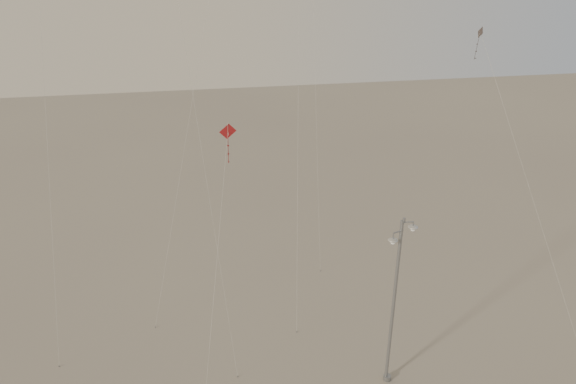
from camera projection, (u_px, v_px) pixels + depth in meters
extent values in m
cylinder|color=gray|center=(387.00, 378.00, 31.60)|extent=(0.44, 0.44, 0.30)
cylinder|color=gray|center=(393.00, 305.00, 29.72)|extent=(0.35, 0.18, 9.97)
cylinder|color=gray|center=(404.00, 220.00, 27.79)|extent=(0.14, 0.14, 0.18)
cylinder|color=gray|center=(409.00, 222.00, 27.88)|extent=(0.50, 0.10, 0.07)
cylinder|color=gray|center=(413.00, 224.00, 27.97)|extent=(0.06, 0.06, 0.30)
ellipsoid|color=#B8B8B3|center=(413.00, 227.00, 28.03)|extent=(0.52, 0.52, 0.18)
cylinder|color=gray|center=(398.00, 232.00, 27.89)|extent=(0.59, 0.24, 0.07)
cylinder|color=gray|center=(393.00, 237.00, 27.84)|extent=(0.06, 0.06, 0.40)
ellipsoid|color=#B8B8B3|center=(393.00, 240.00, 27.92)|extent=(0.52, 0.52, 0.18)
cylinder|color=beige|center=(41.00, 32.00, 30.81)|extent=(1.81, 11.24, 36.30)
cylinder|color=gray|center=(59.00, 366.00, 32.64)|extent=(0.06, 0.06, 0.10)
cylinder|color=beige|center=(206.00, 179.00, 27.07)|extent=(2.17, 0.30, 24.16)
cylinder|color=gray|center=(238.00, 376.00, 31.84)|extent=(0.06, 0.06, 0.10)
cylinder|color=beige|center=(299.00, 9.00, 34.80)|extent=(3.10, 13.96, 37.98)
cylinder|color=gray|center=(297.00, 332.00, 35.62)|extent=(0.06, 0.06, 0.10)
cube|color=maroon|center=(228.00, 131.00, 23.95)|extent=(0.73, 0.20, 0.73)
cylinder|color=maroon|center=(228.00, 151.00, 24.44)|extent=(0.03, 0.19, 1.19)
cylinder|color=beige|center=(213.00, 312.00, 24.72)|extent=(2.43, 4.32, 15.12)
cube|color=#352D2C|center=(480.00, 32.00, 33.07)|extent=(0.28, 0.68, 0.62)
cylinder|color=#352D2C|center=(477.00, 49.00, 33.37)|extent=(0.20, 0.09, 1.29)
cylinder|color=beige|center=(533.00, 199.00, 32.69)|extent=(4.10, 9.39, 17.88)
cylinder|color=beige|center=(314.00, 39.00, 37.13)|extent=(0.90, 2.86, 33.91)
cylinder|color=gray|center=(320.00, 271.00, 42.53)|extent=(0.06, 0.06, 0.10)
cylinder|color=beige|center=(196.00, 77.00, 35.44)|extent=(7.58, 10.00, 29.93)
cylinder|color=gray|center=(155.00, 327.00, 36.07)|extent=(0.06, 0.06, 0.10)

